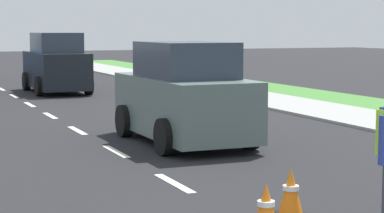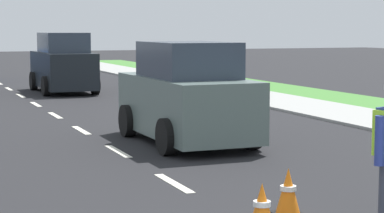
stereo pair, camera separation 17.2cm
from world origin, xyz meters
name	(u,v)px [view 1 (the left image)]	position (x,y,z in m)	size (l,w,h in m)	color
ground_plane	(13,95)	(0.00, 21.00, 0.00)	(96.00, 96.00, 0.00)	black
traffic_cone_near	(291,192)	(0.68, 3.48, 0.29)	(0.36, 0.36, 0.59)	black
traffic_cone_far	(266,207)	(0.05, 2.96, 0.27)	(0.36, 0.36, 0.56)	black
car_outgoing_ahead	(184,96)	(1.57, 9.20, 0.94)	(1.93, 3.96, 2.02)	slate
car_outgoing_far	(56,65)	(1.65, 21.57, 0.99)	(1.93, 4.04, 2.13)	black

